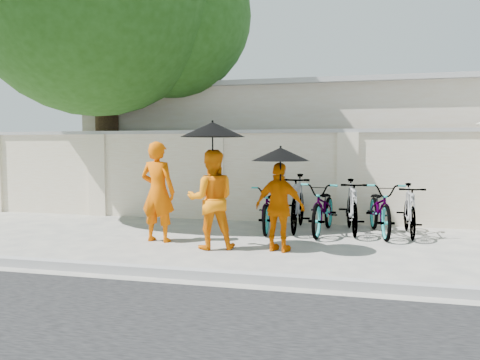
# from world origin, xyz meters

# --- Properties ---
(ground) EXTENTS (80.00, 80.00, 0.00)m
(ground) POSITION_xyz_m (0.00, 0.00, 0.00)
(ground) COLOR #B3AD9B
(kerb) EXTENTS (40.00, 0.16, 0.12)m
(kerb) POSITION_xyz_m (0.00, -1.70, 0.06)
(kerb) COLOR #959595
(kerb) RESTS_ON ground
(compound_wall) EXTENTS (20.00, 0.30, 2.00)m
(compound_wall) POSITION_xyz_m (1.00, 3.20, 1.00)
(compound_wall) COLOR silver
(compound_wall) RESTS_ON ground
(building_behind) EXTENTS (14.00, 6.00, 3.20)m
(building_behind) POSITION_xyz_m (2.00, 7.00, 1.60)
(building_behind) COLOR beige
(building_behind) RESTS_ON ground
(shade_tree) EXTENTS (6.70, 6.20, 8.20)m
(shade_tree) POSITION_xyz_m (-3.66, 2.97, 5.10)
(shade_tree) COLOR #4C351D
(shade_tree) RESTS_ON ground
(monk_left) EXTENTS (0.70, 0.50, 1.79)m
(monk_left) POSITION_xyz_m (-1.25, 0.41, 0.89)
(monk_left) COLOR #E05900
(monk_left) RESTS_ON ground
(monk_center) EXTENTS (0.95, 0.84, 1.65)m
(monk_center) POSITION_xyz_m (-0.15, 0.07, 0.82)
(monk_center) COLOR orange
(monk_center) RESTS_ON ground
(parasol_center) EXTENTS (1.05, 1.05, 1.16)m
(parasol_center) POSITION_xyz_m (-0.10, -0.01, 1.97)
(parasol_center) COLOR black
(parasol_center) RESTS_ON ground
(monk_right) EXTENTS (0.91, 0.57, 1.44)m
(monk_right) POSITION_xyz_m (0.99, 0.11, 0.72)
(monk_right) COLOR #D15D00
(monk_right) RESTS_ON ground
(parasol_right) EXTENTS (0.92, 0.92, 0.86)m
(parasol_right) POSITION_xyz_m (1.01, 0.03, 1.57)
(parasol_right) COLOR black
(parasol_right) RESTS_ON ground
(bike_0) EXTENTS (0.71, 1.80, 0.93)m
(bike_0) POSITION_xyz_m (0.51, 1.93, 0.46)
(bike_0) COLOR #9696AC
(bike_0) RESTS_ON ground
(bike_1) EXTENTS (0.54, 1.90, 1.14)m
(bike_1) POSITION_xyz_m (1.05, 2.10, 0.57)
(bike_1) COLOR #9696AC
(bike_1) RESTS_ON ground
(bike_2) EXTENTS (0.89, 2.00, 1.02)m
(bike_2) POSITION_xyz_m (1.58, 1.89, 0.51)
(bike_2) COLOR #9696AC
(bike_2) RESTS_ON ground
(bike_3) EXTENTS (0.67, 1.80, 1.06)m
(bike_3) POSITION_xyz_m (2.11, 2.04, 0.53)
(bike_3) COLOR #9696AC
(bike_3) RESTS_ON ground
(bike_4) EXTENTS (0.92, 2.01, 1.02)m
(bike_4) POSITION_xyz_m (2.64, 2.00, 0.51)
(bike_4) COLOR #9696AC
(bike_4) RESTS_ON ground
(bike_5) EXTENTS (0.47, 1.66, 0.99)m
(bike_5) POSITION_xyz_m (3.18, 2.02, 0.50)
(bike_5) COLOR #9696AC
(bike_5) RESTS_ON ground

